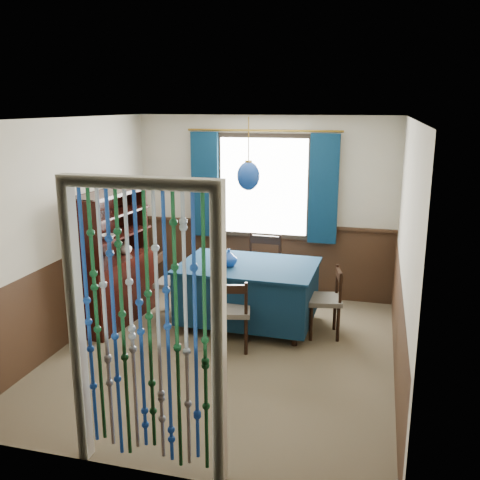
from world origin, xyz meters
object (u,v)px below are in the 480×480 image
(chair_far, at_px, (262,270))
(bowl_shelf, at_px, (108,236))
(chair_left, at_px, (172,283))
(vase_sideboard, at_px, (125,247))
(dining_table, at_px, (248,290))
(vase_table, at_px, (229,258))
(chair_right, at_px, (326,300))
(chair_near, at_px, (231,312))
(pendant_lamp, at_px, (248,176))
(sideboard, at_px, (114,277))

(chair_far, bearing_deg, bowl_shelf, 37.02)
(chair_left, height_order, vase_sideboard, vase_sideboard)
(vase_sideboard, bearing_deg, dining_table, 1.84)
(vase_table, distance_m, bowl_shelf, 1.44)
(bowl_shelf, bearing_deg, chair_right, 9.71)
(chair_left, bearing_deg, vase_sideboard, -81.80)
(chair_near, distance_m, bowl_shelf, 1.71)
(dining_table, bearing_deg, pendant_lamp, -88.67)
(chair_right, relative_size, sideboard, 0.50)
(chair_near, distance_m, vase_sideboard, 1.74)
(bowl_shelf, xyz_separation_m, vase_sideboard, (0.00, 0.43, -0.23))
(chair_right, bearing_deg, bowl_shelf, 88.24)
(pendant_lamp, relative_size, vase_sideboard, 4.52)
(dining_table, relative_size, vase_table, 8.63)
(chair_near, bearing_deg, pendant_lamp, 75.55)
(chair_right, distance_m, vase_table, 1.23)
(chair_far, bearing_deg, chair_near, 89.45)
(chair_left, bearing_deg, chair_far, 119.86)
(chair_near, xyz_separation_m, vase_sideboard, (-1.55, 0.63, 0.47))
(chair_far, height_order, pendant_lamp, pendant_lamp)
(chair_right, height_order, vase_sideboard, vase_sideboard)
(pendant_lamp, distance_m, bowl_shelf, 1.78)
(chair_near, relative_size, vase_sideboard, 4.50)
(chair_near, relative_size, vase_table, 4.32)
(sideboard, height_order, vase_table, sideboard)
(chair_near, height_order, vase_table, vase_table)
(chair_near, height_order, sideboard, sideboard)
(chair_near, relative_size, chair_left, 0.97)
(sideboard, bearing_deg, chair_right, 10.93)
(dining_table, xyz_separation_m, vase_table, (-0.20, -0.13, 0.42))
(chair_far, distance_m, pendant_lamp, 1.48)
(chair_left, relative_size, vase_sideboard, 4.64)
(chair_left, distance_m, vase_sideboard, 0.73)
(chair_right, xyz_separation_m, vase_sideboard, (-2.52, -0.00, 0.47))
(chair_left, xyz_separation_m, chair_right, (1.95, -0.09, -0.01))
(chair_left, distance_m, bowl_shelf, 1.03)
(chair_left, bearing_deg, vase_table, 77.19)
(chair_near, xyz_separation_m, sideboard, (-1.61, 0.41, 0.13))
(vase_table, bearing_deg, chair_far, 73.39)
(chair_near, xyz_separation_m, vase_table, (-0.18, 0.56, 0.44))
(sideboard, bearing_deg, vase_table, 11.93)
(chair_near, height_order, chair_far, chair_far)
(dining_table, distance_m, vase_sideboard, 1.64)
(vase_table, xyz_separation_m, vase_sideboard, (-1.37, 0.07, 0.03))
(chair_near, xyz_separation_m, chair_right, (0.97, 0.63, -0.00))
(chair_left, bearing_deg, bowl_shelf, -48.44)
(vase_table, height_order, bowl_shelf, bowl_shelf)
(bowl_shelf, bearing_deg, vase_sideboard, 90.00)
(vase_sideboard, bearing_deg, chair_far, 23.90)
(chair_near, relative_size, pendant_lamp, 1.00)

